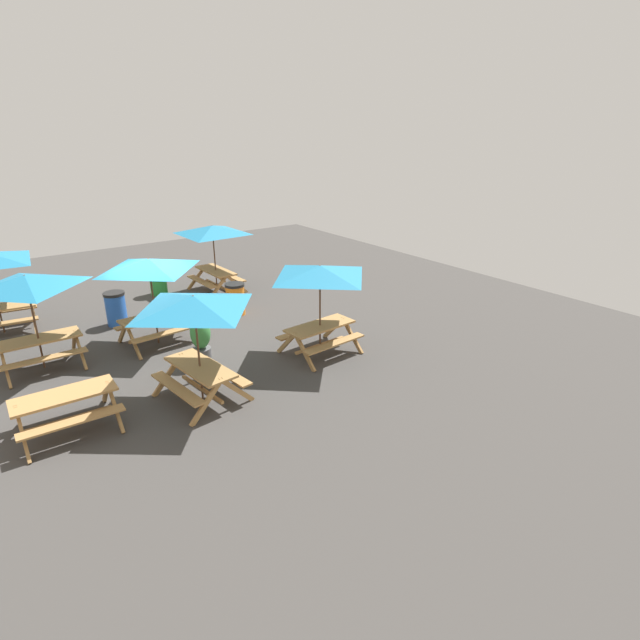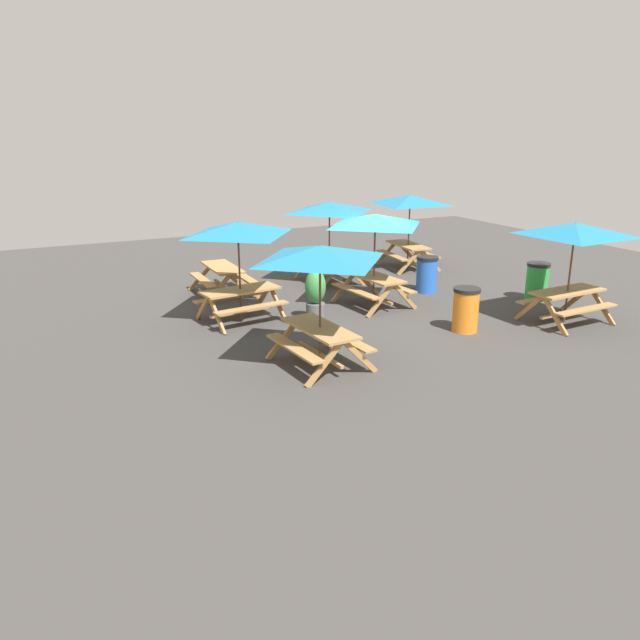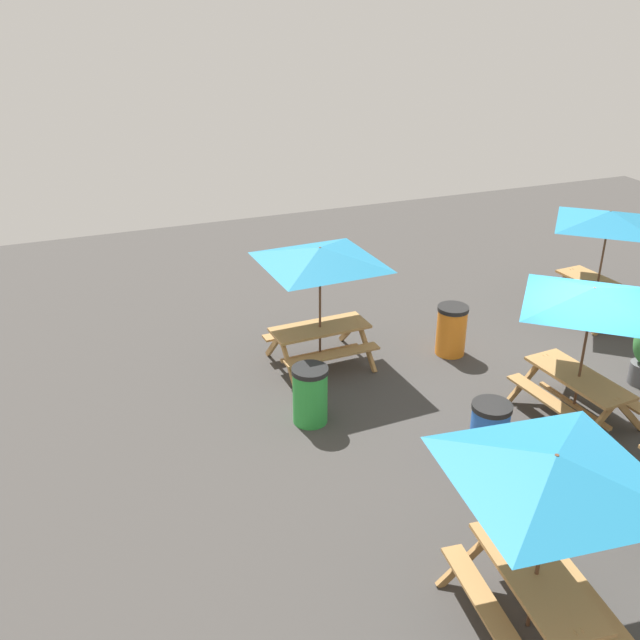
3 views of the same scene
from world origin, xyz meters
name	(u,v)px [view 2 (image 2 of 3)]	position (x,y,z in m)	size (l,w,h in m)	color
ground_plane	(371,307)	(0.00, 0.00, 0.00)	(24.80, 24.80, 0.00)	#3D3A38
picnic_table_0	(410,205)	(3.36, -3.38, 1.99)	(2.81, 2.81, 2.34)	#A87A44
picnic_table_1	(320,262)	(-3.00, 2.92, 1.99)	(2.14, 2.14, 2.34)	#A87A44
picnic_table_2	(574,237)	(-3.09, -3.35, 1.99)	(2.83, 2.83, 2.34)	#A87A44
picnic_table_3	(329,213)	(2.82, -0.29, 1.99)	(2.01, 2.01, 2.34)	#A87A44
picnic_table_4	(375,227)	(0.11, -0.14, 1.99)	(2.16, 2.16, 2.34)	#A87A44
picnic_table_5	(223,274)	(2.87, 2.90, 0.56)	(1.81, 1.55, 0.81)	#A87A44
picnic_table_6	(238,236)	(0.35, 3.29, 1.99)	(2.25, 2.25, 2.34)	#A87A44
trash_bin_orange	(466,310)	(-2.57, -0.87, 0.49)	(0.59, 0.59, 0.98)	orange
trash_bin_green	(537,281)	(-1.34, -4.20, 0.49)	(0.59, 0.59, 0.98)	green
trash_bin_blue	(427,274)	(0.61, -2.13, 0.49)	(0.59, 0.59, 0.98)	blue
potted_plant_0	(315,294)	(-0.35, 1.71, 0.62)	(0.48, 0.48, 1.20)	#59595B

